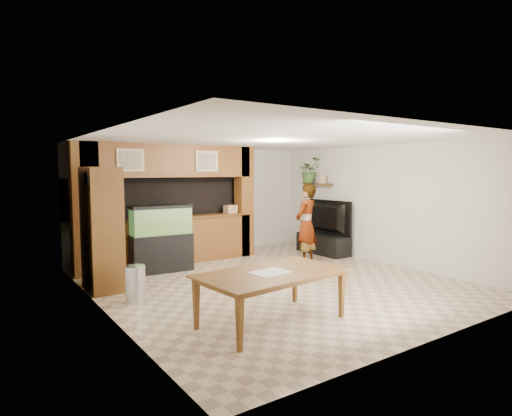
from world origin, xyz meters
TOP-DOWN VIEW (x-y plane):
  - floor at (0.00, 0.00)m, footprint 6.50×6.50m
  - ceiling at (0.00, 0.00)m, footprint 6.50×6.50m
  - wall_back at (0.00, 3.25)m, footprint 6.00×0.00m
  - wall_left at (-3.00, 0.00)m, footprint 0.00×6.50m
  - wall_right at (3.00, 0.00)m, footprint 0.00×6.50m
  - partition at (-0.95, 2.64)m, footprint 4.20×0.99m
  - wall_clock at (-2.97, 1.00)m, footprint 0.05×0.25m
  - wall_shelf at (2.85, 1.95)m, footprint 0.25×0.90m
  - pantry_cabinet at (-2.70, 1.25)m, footprint 0.53×0.86m
  - trash_can at (-2.48, 0.25)m, footprint 0.31×0.31m
  - aquarium at (-1.36, 1.95)m, footprint 1.22×0.46m
  - tv_stand at (2.65, 1.49)m, footprint 0.52×1.42m
  - television at (2.65, 1.49)m, footprint 0.29×1.48m
  - photo_frame at (2.85, 1.74)m, footprint 0.07×0.17m
  - potted_plant at (2.82, 2.22)m, footprint 0.62×0.55m
  - person at (1.51, 0.83)m, footprint 0.75×0.63m
  - microphone at (1.56, 0.67)m, footprint 0.03×0.09m
  - dining_table at (-1.26, -1.71)m, footprint 2.09×1.30m
  - newspaper_a at (-1.32, -1.69)m, footprint 0.53×0.41m
  - counter_box at (0.57, 2.45)m, footprint 0.31×0.23m

SIDE VIEW (x-z plane):
  - floor at x=0.00m, z-range 0.00..0.00m
  - tv_stand at x=2.65m, z-range 0.00..0.47m
  - trash_can at x=-2.48m, z-range 0.00..0.57m
  - dining_table at x=-1.26m, z-range 0.00..0.70m
  - aquarium at x=-1.36m, z-range -0.02..1.34m
  - newspaper_a at x=-1.32m, z-range 0.70..0.71m
  - person at x=1.51m, z-range 0.00..1.76m
  - television at x=2.65m, z-range 0.47..1.32m
  - pantry_cabinet at x=-2.70m, z-range 0.00..2.10m
  - counter_box at x=0.57m, z-range 1.04..1.23m
  - wall_back at x=0.00m, z-range -1.70..4.30m
  - wall_left at x=-3.00m, z-range -1.95..4.55m
  - wall_right at x=3.00m, z-range -1.95..4.55m
  - partition at x=-0.95m, z-range 0.01..2.61m
  - wall_shelf at x=2.85m, z-range 1.68..1.72m
  - microphone at x=1.56m, z-range 1.72..1.87m
  - photo_frame at x=2.85m, z-range 1.72..1.94m
  - wall_clock at x=-2.97m, z-range 1.77..2.02m
  - potted_plant at x=2.82m, z-range 1.72..2.37m
  - ceiling at x=0.00m, z-range 2.60..2.60m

